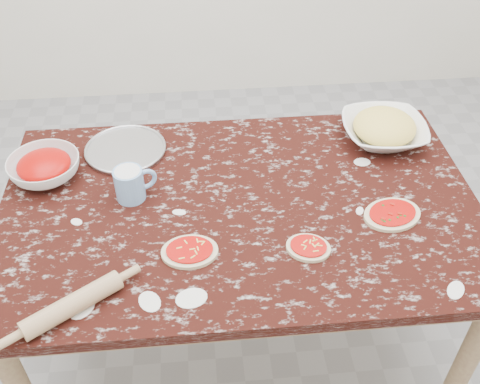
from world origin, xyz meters
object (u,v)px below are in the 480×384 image
at_px(worktable, 240,221).
at_px(cheese_bowl, 383,131).
at_px(sauce_bowl, 45,168).
at_px(rolling_pin, 72,305).
at_px(flour_mug, 131,184).
at_px(pizza_tray, 126,150).

xyz_separation_m(worktable, cheese_bowl, (0.58, 0.31, 0.12)).
height_order(sauce_bowl, rolling_pin, sauce_bowl).
height_order(worktable, sauce_bowl, sauce_bowl).
bearing_deg(cheese_bowl, worktable, -151.72).
bearing_deg(cheese_bowl, rolling_pin, -146.65).
xyz_separation_m(worktable, rolling_pin, (-0.49, -0.39, 0.11)).
relative_size(worktable, rolling_pin, 5.63).
xyz_separation_m(sauce_bowl, flour_mug, (0.31, -0.14, 0.02)).
bearing_deg(sauce_bowl, rolling_pin, -73.86).
bearing_deg(pizza_tray, flour_mug, -81.23).
bearing_deg(cheese_bowl, pizza_tray, 178.94).
bearing_deg(worktable, flour_mug, 169.59).
xyz_separation_m(pizza_tray, sauce_bowl, (-0.27, -0.13, 0.03)).
bearing_deg(worktable, pizza_tray, 140.55).
xyz_separation_m(worktable, pizza_tray, (-0.40, 0.33, 0.09)).
bearing_deg(flour_mug, sauce_bowl, 156.19).
height_order(worktable, rolling_pin, rolling_pin).
xyz_separation_m(pizza_tray, cheese_bowl, (0.98, -0.02, 0.03)).
height_order(flour_mug, rolling_pin, flour_mug).
distance_m(cheese_bowl, rolling_pin, 1.28).
bearing_deg(pizza_tray, sauce_bowl, -154.53).
distance_m(sauce_bowl, flour_mug, 0.34).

